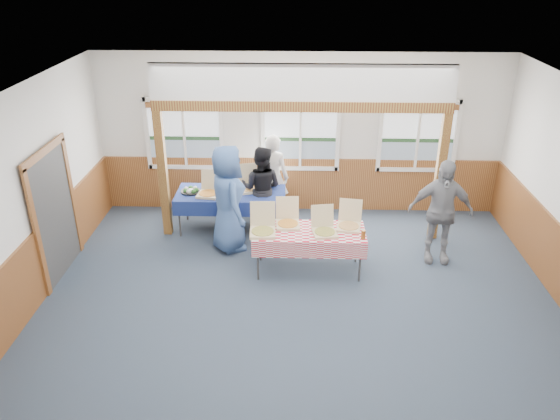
{
  "coord_description": "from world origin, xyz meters",
  "views": [
    {
      "loc": [
        -0.07,
        -6.86,
        4.91
      ],
      "look_at": [
        -0.32,
        1.0,
        1.14
      ],
      "focal_mm": 35.0,
      "sensor_mm": 36.0,
      "label": 1
    }
  ],
  "objects_px": {
    "person_grey": "(440,212)",
    "table_right": "(309,234)",
    "woman_white": "(273,177)",
    "woman_black": "(261,188)",
    "table_left": "(231,195)",
    "man_blue": "(228,199)"
  },
  "relations": [
    {
      "from": "man_blue",
      "to": "person_grey",
      "type": "bearing_deg",
      "value": -118.57
    },
    {
      "from": "table_left",
      "to": "person_grey",
      "type": "xyz_separation_m",
      "value": [
        3.67,
        -1.05,
        0.22
      ]
    },
    {
      "from": "woman_white",
      "to": "man_blue",
      "type": "height_order",
      "value": "man_blue"
    },
    {
      "from": "man_blue",
      "to": "person_grey",
      "type": "distance_m",
      "value": 3.63
    },
    {
      "from": "woman_black",
      "to": "table_left",
      "type": "bearing_deg",
      "value": 21.67
    },
    {
      "from": "woman_black",
      "to": "man_blue",
      "type": "distance_m",
      "value": 1.01
    },
    {
      "from": "table_left",
      "to": "person_grey",
      "type": "distance_m",
      "value": 3.82
    },
    {
      "from": "table_right",
      "to": "woman_black",
      "type": "relative_size",
      "value": 1.16
    },
    {
      "from": "man_blue",
      "to": "woman_white",
      "type": "bearing_deg",
      "value": -53.46
    },
    {
      "from": "person_grey",
      "to": "woman_white",
      "type": "bearing_deg",
      "value": 155.14
    },
    {
      "from": "woman_white",
      "to": "woman_black",
      "type": "xyz_separation_m",
      "value": [
        -0.2,
        -0.45,
        -0.05
      ]
    },
    {
      "from": "table_left",
      "to": "table_right",
      "type": "height_order",
      "value": "same"
    },
    {
      "from": "table_right",
      "to": "person_grey",
      "type": "height_order",
      "value": "person_grey"
    },
    {
      "from": "table_right",
      "to": "man_blue",
      "type": "relative_size",
      "value": 0.98
    },
    {
      "from": "table_left",
      "to": "woman_black",
      "type": "bearing_deg",
      "value": 29.57
    },
    {
      "from": "person_grey",
      "to": "table_right",
      "type": "bearing_deg",
      "value": -164.67
    },
    {
      "from": "woman_white",
      "to": "person_grey",
      "type": "bearing_deg",
      "value": 166.36
    },
    {
      "from": "woman_white",
      "to": "person_grey",
      "type": "distance_m",
      "value": 3.3
    },
    {
      "from": "table_left",
      "to": "man_blue",
      "type": "height_order",
      "value": "man_blue"
    },
    {
      "from": "table_right",
      "to": "man_blue",
      "type": "height_order",
      "value": "man_blue"
    },
    {
      "from": "man_blue",
      "to": "table_left",
      "type": "bearing_deg",
      "value": -20.42
    },
    {
      "from": "woman_black",
      "to": "man_blue",
      "type": "height_order",
      "value": "man_blue"
    }
  ]
}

